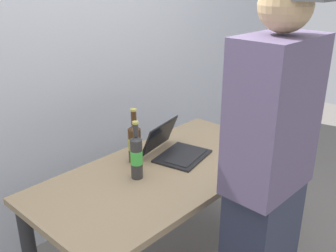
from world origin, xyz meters
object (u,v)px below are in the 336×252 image
beer_bottle_brown (136,156)px  laptop (175,149)px  person_figure (266,181)px  beer_bottle_green (135,142)px

beer_bottle_brown → laptop: bearing=5.8°
laptop → beer_bottle_brown: (-0.34, -0.03, 0.09)m
laptop → person_figure: (-0.20, -0.71, 0.14)m
laptop → beer_bottle_green: size_ratio=1.18×
laptop → person_figure: 0.75m
beer_bottle_brown → person_figure: bearing=-78.2°
laptop → person_figure: bearing=-105.7°
laptop → beer_bottle_green: bearing=152.9°
beer_bottle_brown → person_figure: size_ratio=0.18×
beer_bottle_green → person_figure: bearing=-88.6°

